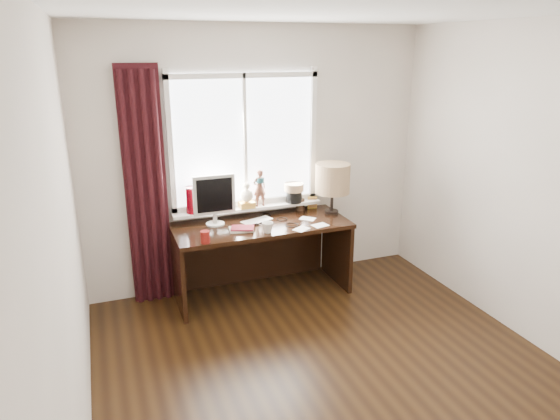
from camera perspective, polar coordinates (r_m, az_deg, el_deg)
name	(u,v)px	position (r m, az deg, el deg)	size (l,w,h in m)	color
floor	(346,389)	(3.90, 7.58, -19.61)	(3.50, 4.00, 0.00)	black
ceiling	(365,6)	(3.10, 9.71, 22.00)	(3.50, 4.00, 0.00)	white
wall_back	(259,159)	(5.05, -2.46, 5.79)	(3.50, 2.60, 0.00)	beige
wall_left	(64,260)	(2.91, -23.50, -5.22)	(4.00, 2.60, 0.00)	beige
wall_right	(557,195)	(4.37, 29.07, 1.53)	(4.00, 2.60, 0.00)	beige
laptop	(257,221)	(4.86, -2.66, -1.29)	(0.31, 0.20, 0.02)	silver
mug	(268,227)	(4.58, -1.44, -1.96)	(0.11, 0.10, 0.11)	white
red_cup	(205,237)	(4.39, -8.54, -3.06)	(0.08, 0.08, 0.11)	maroon
window	(247,161)	(4.96, -3.84, 5.59)	(1.52, 0.22, 1.40)	white
curtain	(146,190)	(4.78, -15.08, 2.19)	(0.38, 0.09, 2.25)	black
desk	(259,243)	(5.00, -2.45, -3.85)	(1.70, 0.70, 0.75)	black
monitor	(214,197)	(4.76, -7.53, 1.48)	(0.40, 0.18, 0.49)	beige
notebook_stack	(242,229)	(4.66, -4.40, -2.15)	(0.26, 0.21, 0.03)	beige
brush_holder	(300,204)	(5.22, 2.32, 0.65)	(0.09, 0.09, 0.25)	black
icon_frame	(312,203)	(5.28, 3.72, 0.86)	(0.10, 0.04, 0.13)	gold
table_lamp	(333,179)	(5.05, 6.03, 3.54)	(0.35, 0.35, 0.52)	black
loose_papers	(310,224)	(4.82, 3.42, -1.64)	(0.39, 0.43, 0.00)	white
desk_cables	(282,220)	(4.91, 0.21, -1.20)	(0.27, 0.51, 0.01)	black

